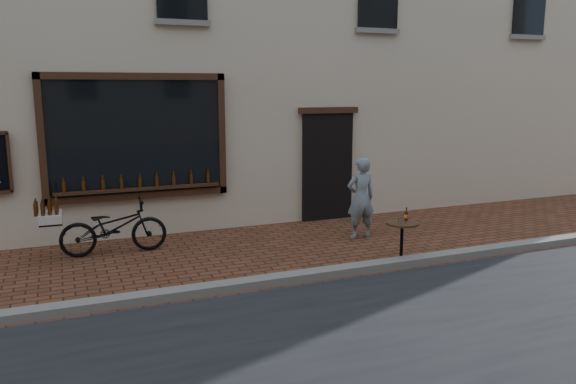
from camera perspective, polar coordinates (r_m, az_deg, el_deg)
name	(u,v)px	position (r m, az deg, el deg)	size (l,w,h in m)	color
ground	(314,284)	(8.01, 2.65, -9.29)	(90.00, 90.00, 0.00)	#4E2919
kerb	(308,275)	(8.17, 2.05, -8.46)	(90.00, 0.25, 0.12)	slate
cargo_bicycle	(111,227)	(9.70, -17.51, -3.40)	(2.03, 0.63, 0.96)	black
bistro_table	(402,234)	(8.96, 11.50, -4.19)	(0.51, 0.51, 0.88)	black
pedestrian	(361,198)	(10.26, 7.41, -0.60)	(0.54, 0.36, 1.49)	slate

